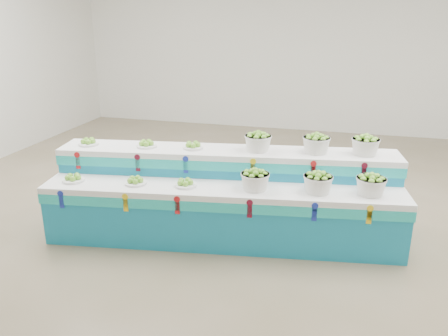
{
  "coord_description": "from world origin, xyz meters",
  "views": [
    {
      "loc": [
        1.22,
        -5.43,
        2.62
      ],
      "look_at": [
        -0.1,
        -0.56,
        0.87
      ],
      "focal_mm": 36.11,
      "sensor_mm": 36.0,
      "label": 1
    }
  ],
  "objects_px": {
    "display_stand": "(224,196)",
    "plate_upper_mid": "(146,143)",
    "basket_upper_right": "(365,145)",
    "basket_lower_left": "(255,180)"
  },
  "relations": [
    {
      "from": "display_stand",
      "to": "basket_upper_right",
      "type": "relative_size",
      "value": 12.85
    },
    {
      "from": "basket_lower_left",
      "to": "display_stand",
      "type": "bearing_deg",
      "value": 154.34
    },
    {
      "from": "basket_upper_right",
      "to": "plate_upper_mid",
      "type": "bearing_deg",
      "value": -171.59
    },
    {
      "from": "basket_lower_left",
      "to": "plate_upper_mid",
      "type": "height_order",
      "value": "plate_upper_mid"
    },
    {
      "from": "display_stand",
      "to": "basket_lower_left",
      "type": "height_order",
      "value": "display_stand"
    },
    {
      "from": "display_stand",
      "to": "plate_upper_mid",
      "type": "bearing_deg",
      "value": 165.59
    },
    {
      "from": "display_stand",
      "to": "plate_upper_mid",
      "type": "distance_m",
      "value": 1.18
    },
    {
      "from": "plate_upper_mid",
      "to": "basket_upper_right",
      "type": "xyz_separation_m",
      "value": [
        2.63,
        0.39,
        0.07
      ]
    },
    {
      "from": "basket_lower_left",
      "to": "basket_upper_right",
      "type": "height_order",
      "value": "basket_upper_right"
    },
    {
      "from": "plate_upper_mid",
      "to": "display_stand",
      "type": "bearing_deg",
      "value": -6.0
    }
  ]
}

